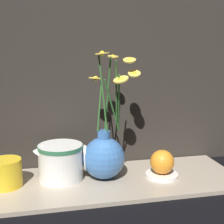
{
  "coord_description": "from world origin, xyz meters",
  "views": [
    {
      "loc": [
        -0.2,
        -0.88,
        0.4
      ],
      "look_at": [
        -0.01,
        0.0,
        0.22
      ],
      "focal_mm": 50.0,
      "sensor_mm": 36.0,
      "label": 1
    }
  ],
  "objects_px": {
    "yellow_mug": "(5,173)",
    "orange_fruit": "(162,162)",
    "vase_with_flowers": "(104,155)",
    "ceramic_pitcher": "(61,160)"
  },
  "relations": [
    {
      "from": "yellow_mug",
      "to": "orange_fruit",
      "type": "xyz_separation_m",
      "value": [
        0.47,
        -0.03,
        0.01
      ]
    },
    {
      "from": "vase_with_flowers",
      "to": "yellow_mug",
      "type": "height_order",
      "value": "vase_with_flowers"
    },
    {
      "from": "vase_with_flowers",
      "to": "ceramic_pitcher",
      "type": "xyz_separation_m",
      "value": [
        -0.13,
        0.02,
        -0.01
      ]
    },
    {
      "from": "vase_with_flowers",
      "to": "ceramic_pitcher",
      "type": "height_order",
      "value": "vase_with_flowers"
    },
    {
      "from": "yellow_mug",
      "to": "ceramic_pitcher",
      "type": "distance_m",
      "value": 0.16
    },
    {
      "from": "yellow_mug",
      "to": "orange_fruit",
      "type": "height_order",
      "value": "orange_fruit"
    },
    {
      "from": "vase_with_flowers",
      "to": "orange_fruit",
      "type": "xyz_separation_m",
      "value": [
        0.18,
        -0.03,
        -0.03
      ]
    },
    {
      "from": "yellow_mug",
      "to": "orange_fruit",
      "type": "distance_m",
      "value": 0.47
    },
    {
      "from": "ceramic_pitcher",
      "to": "orange_fruit",
      "type": "xyz_separation_m",
      "value": [
        0.31,
        -0.05,
        -0.01
      ]
    },
    {
      "from": "vase_with_flowers",
      "to": "yellow_mug",
      "type": "distance_m",
      "value": 0.29
    }
  ]
}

